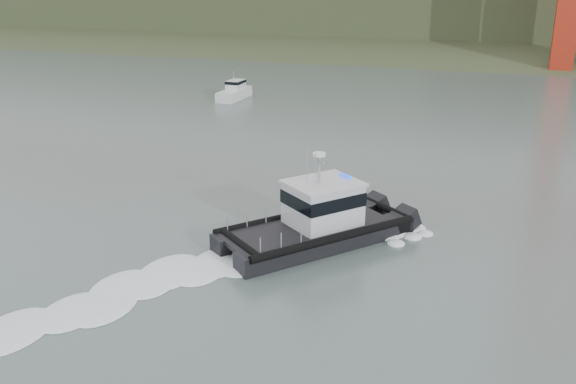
# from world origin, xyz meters

# --- Properties ---
(ground) EXTENTS (400.00, 400.00, 0.00)m
(ground) POSITION_xyz_m (0.00, 0.00, 0.00)
(ground) COLOR #485550
(ground) RESTS_ON ground
(headlands) EXTENTS (500.00, 105.36, 27.12)m
(headlands) POSITION_xyz_m (0.00, 125.50, 7.05)
(headlands) COLOR #3A4929
(headlands) RESTS_ON ground
(patrol_boat) EXTENTS (9.38, 10.42, 5.02)m
(patrol_boat) POSITION_xyz_m (3.27, 7.53, 1.26)
(patrol_boat) COLOR black
(patrol_boat) RESTS_ON ground
(motorboat) EXTENTS (1.94, 5.75, 3.16)m
(motorboat) POSITION_xyz_m (-16.88, 42.33, 0.79)
(motorboat) COLOR silver
(motorboat) RESTS_ON ground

